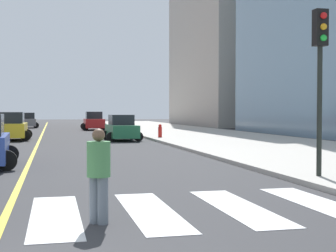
{
  "coord_description": "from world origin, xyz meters",
  "views": [
    {
      "loc": [
        0.87,
        -5.42,
        1.95
      ],
      "look_at": [
        8.78,
        28.65,
        0.88
      ],
      "focal_mm": 53.18,
      "sensor_mm": 36.0,
      "label": 1
    }
  ],
  "objects_px": {
    "car_yellow_sixth": "(11,127)",
    "pedestrian_crossing": "(99,171)",
    "car_gray_second": "(28,121)",
    "car_red_fifth": "(94,121)",
    "car_green_third": "(122,129)",
    "traffic_light_near_corner": "(320,59)",
    "fire_hydrant": "(160,131)"
  },
  "relations": [
    {
      "from": "car_green_third",
      "to": "fire_hydrant",
      "type": "relative_size",
      "value": 4.31
    },
    {
      "from": "traffic_light_near_corner",
      "to": "pedestrian_crossing",
      "type": "xyz_separation_m",
      "value": [
        -6.39,
        -3.79,
        -2.47
      ]
    },
    {
      "from": "car_red_fifth",
      "to": "pedestrian_crossing",
      "type": "bearing_deg",
      "value": 85.74
    },
    {
      "from": "car_yellow_sixth",
      "to": "pedestrian_crossing",
      "type": "height_order",
      "value": "car_yellow_sixth"
    },
    {
      "from": "car_gray_second",
      "to": "pedestrian_crossing",
      "type": "distance_m",
      "value": 50.45
    },
    {
      "from": "car_gray_second",
      "to": "pedestrian_crossing",
      "type": "bearing_deg",
      "value": -88.77
    },
    {
      "from": "car_red_fifth",
      "to": "pedestrian_crossing",
      "type": "distance_m",
      "value": 42.63
    },
    {
      "from": "car_red_fifth",
      "to": "car_gray_second",
      "type": "bearing_deg",
      "value": -48.46
    },
    {
      "from": "car_gray_second",
      "to": "car_red_fifth",
      "type": "distance_m",
      "value": 10.42
    },
    {
      "from": "car_gray_second",
      "to": "traffic_light_near_corner",
      "type": "distance_m",
      "value": 47.66
    },
    {
      "from": "car_gray_second",
      "to": "car_yellow_sixth",
      "type": "xyz_separation_m",
      "value": [
        0.11,
        -24.65,
        0.06
      ]
    },
    {
      "from": "car_red_fifth",
      "to": "traffic_light_near_corner",
      "type": "height_order",
      "value": "traffic_light_near_corner"
    },
    {
      "from": "car_yellow_sixth",
      "to": "car_red_fifth",
      "type": "bearing_deg",
      "value": 67.83
    },
    {
      "from": "car_green_third",
      "to": "traffic_light_near_corner",
      "type": "bearing_deg",
      "value": 96.13
    },
    {
      "from": "pedestrian_crossing",
      "to": "traffic_light_near_corner",
      "type": "bearing_deg",
      "value": -107.73
    },
    {
      "from": "car_green_third",
      "to": "fire_hydrant",
      "type": "bearing_deg",
      "value": -166.89
    },
    {
      "from": "car_gray_second",
      "to": "car_yellow_sixth",
      "type": "distance_m",
      "value": 24.65
    },
    {
      "from": "car_red_fifth",
      "to": "car_yellow_sixth",
      "type": "xyz_separation_m",
      "value": [
        -6.77,
        -16.83,
        0.0
      ]
    },
    {
      "from": "car_yellow_sixth",
      "to": "pedestrian_crossing",
      "type": "xyz_separation_m",
      "value": [
        3.44,
        -25.67,
        0.03
      ]
    },
    {
      "from": "car_gray_second",
      "to": "car_green_third",
      "type": "height_order",
      "value": "car_gray_second"
    },
    {
      "from": "pedestrian_crossing",
      "to": "car_red_fifth",
      "type": "bearing_deg",
      "value": -52.88
    },
    {
      "from": "car_gray_second",
      "to": "fire_hydrant",
      "type": "distance_m",
      "value": 27.64
    },
    {
      "from": "car_green_third",
      "to": "traffic_light_near_corner",
      "type": "xyz_separation_m",
      "value": [
        2.76,
        -20.01,
        2.58
      ]
    },
    {
      "from": "car_yellow_sixth",
      "to": "traffic_light_near_corner",
      "type": "height_order",
      "value": "traffic_light_near_corner"
    },
    {
      "from": "traffic_light_near_corner",
      "to": "car_gray_second",
      "type": "bearing_deg",
      "value": -77.95
    },
    {
      "from": "car_red_fifth",
      "to": "traffic_light_near_corner",
      "type": "distance_m",
      "value": 38.91
    },
    {
      "from": "fire_hydrant",
      "to": "car_yellow_sixth",
      "type": "bearing_deg",
      "value": 173.31
    },
    {
      "from": "car_green_third",
      "to": "car_yellow_sixth",
      "type": "distance_m",
      "value": 7.31
    },
    {
      "from": "car_gray_second",
      "to": "car_green_third",
      "type": "distance_m",
      "value": 27.48
    },
    {
      "from": "car_gray_second",
      "to": "traffic_light_near_corner",
      "type": "xyz_separation_m",
      "value": [
        9.93,
        -46.54,
        2.56
      ]
    },
    {
      "from": "car_green_third",
      "to": "pedestrian_crossing",
      "type": "xyz_separation_m",
      "value": [
        -3.63,
        -23.8,
        0.12
      ]
    },
    {
      "from": "pedestrian_crossing",
      "to": "car_gray_second",
      "type": "bearing_deg",
      "value": -44.36
    }
  ]
}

